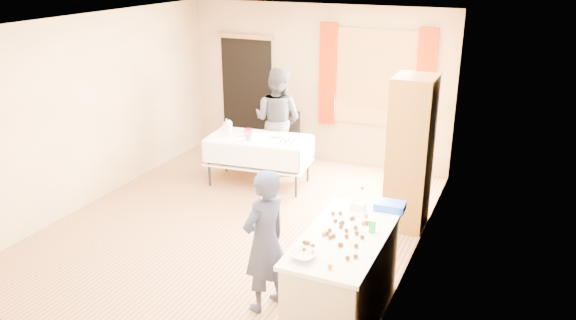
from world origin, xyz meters
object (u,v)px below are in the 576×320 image
at_px(cabinet, 410,154).
at_px(party_table, 259,156).
at_px(girl, 265,241).
at_px(counter, 344,278).
at_px(chair, 286,150).
at_px(woman, 278,120).

relative_size(cabinet, party_table, 1.22).
bearing_deg(girl, counter, 118.85).
height_order(counter, chair, chair).
bearing_deg(woman, girl, 117.24).
bearing_deg(chair, girl, -71.18).
distance_m(party_table, chair, 0.88).
height_order(cabinet, girl, cabinet).
height_order(cabinet, party_table, cabinet).
relative_size(counter, party_table, 0.96).
bearing_deg(counter, chair, 121.51).
bearing_deg(woman, cabinet, 158.65).
bearing_deg(party_table, counter, -56.41).
distance_m(counter, party_table, 3.54).
bearing_deg(girl, cabinet, -179.88).
distance_m(cabinet, party_table, 2.47).
xyz_separation_m(chair, girl, (1.43, -3.70, 0.46)).
height_order(counter, woman, woman).
relative_size(cabinet, chair, 2.13).
xyz_separation_m(counter, party_table, (-2.27, 2.72, -0.01)).
distance_m(counter, girl, 0.83).
bearing_deg(cabinet, woman, 154.46).
bearing_deg(counter, cabinet, 87.46).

